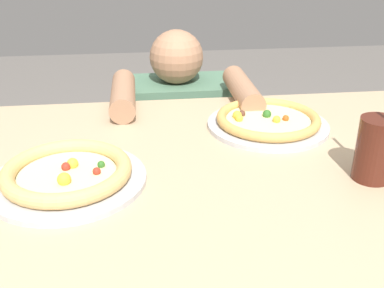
# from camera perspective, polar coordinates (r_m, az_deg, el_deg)

# --- Properties ---
(dining_table) EXTENTS (1.26, 0.84, 0.75)m
(dining_table) POSITION_cam_1_polar(r_m,az_deg,el_deg) (1.08, 2.23, -7.63)
(dining_table) COLOR tan
(dining_table) RESTS_ON ground
(pizza_near) EXTENTS (0.32, 0.32, 0.04)m
(pizza_near) POSITION_cam_1_polar(r_m,az_deg,el_deg) (0.96, -15.20, -3.66)
(pizza_near) COLOR #B7B7BC
(pizza_near) RESTS_ON dining_table
(pizza_far) EXTENTS (0.31, 0.31, 0.04)m
(pizza_far) POSITION_cam_1_polar(r_m,az_deg,el_deg) (1.21, 9.38, 2.84)
(pizza_far) COLOR #B7B7BC
(pizza_far) RESTS_ON dining_table
(drink_cup_colored) EXTENTS (0.08, 0.08, 0.23)m
(drink_cup_colored) POSITION_cam_1_polar(r_m,az_deg,el_deg) (1.00, 21.80, -0.58)
(drink_cup_colored) COLOR #4C1E14
(drink_cup_colored) RESTS_ON dining_table
(diner_seated) EXTENTS (0.42, 0.53, 0.92)m
(diner_seated) POSITION_cam_1_polar(r_m,az_deg,el_deg) (1.70, -1.71, -3.10)
(diner_seated) COLOR #333847
(diner_seated) RESTS_ON ground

